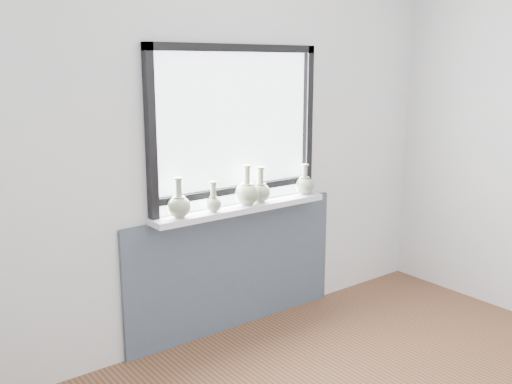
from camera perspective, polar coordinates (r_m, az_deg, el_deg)
back_wall at (r=3.82m, az=-2.37°, el=4.78°), size 3.60×0.02×2.60m
apron_panel at (r=4.01m, az=-2.01°, el=-7.67°), size 1.70×0.03×0.86m
windowsill at (r=3.82m, az=-1.45°, el=-1.63°), size 1.32×0.18×0.04m
window at (r=3.78m, az=-2.06°, el=6.84°), size 1.30×0.06×1.05m
vase_a at (r=3.53m, az=-7.70°, el=-1.30°), size 0.15×0.15×0.25m
vase_b at (r=3.65m, az=-4.28°, el=-1.00°), size 0.10×0.10×0.20m
vase_c at (r=3.81m, az=-0.92°, el=-0.04°), size 0.17×0.17×0.27m
vase_d at (r=3.90m, az=0.43°, el=0.14°), size 0.14×0.14×0.24m
vase_e at (r=4.14m, az=4.87°, el=0.78°), size 0.14×0.14×0.22m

